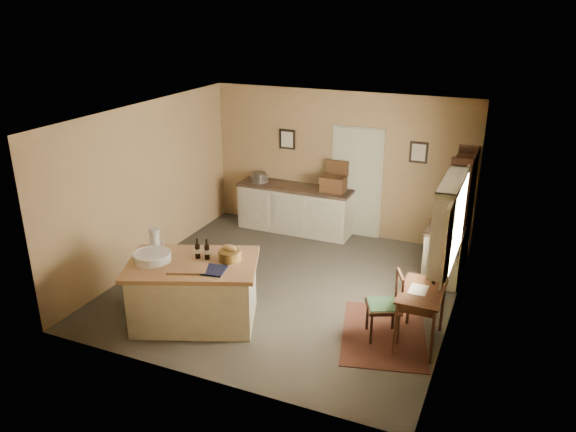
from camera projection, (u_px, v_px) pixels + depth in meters
name	position (u px, v px, depth m)	size (l,w,h in m)	color
ground	(286.00, 286.00, 8.80)	(5.00, 5.00, 0.00)	brown
wall_back	(339.00, 164.00, 10.46)	(5.00, 0.10, 2.70)	#9A784F
wall_front	(195.00, 276.00, 6.18)	(5.00, 0.10, 2.70)	#9A784F
wall_left	(147.00, 185.00, 9.24)	(0.10, 5.00, 2.70)	#9A784F
wall_right	(459.00, 231.00, 7.40)	(0.10, 5.00, 2.70)	#9A784F
ceiling	(286.00, 115.00, 7.84)	(5.00, 5.00, 0.00)	silver
door	(356.00, 181.00, 10.41)	(0.97, 0.06, 2.11)	#BBBE9F
framed_prints	(350.00, 146.00, 10.24)	(2.82, 0.02, 0.38)	black
window	(453.00, 221.00, 7.18)	(0.25, 1.99, 1.12)	beige
work_island	(194.00, 290.00, 7.69)	(2.03, 1.69, 1.20)	beige
sideboard	(296.00, 207.00, 10.80)	(2.22, 0.63, 1.18)	beige
rug	(384.00, 334.00, 7.53)	(1.10, 1.60, 0.01)	#4D2818
writing_desk	(422.00, 297.00, 7.13)	(0.53, 0.87, 0.82)	#371E12
desk_chair	(383.00, 306.00, 7.32)	(0.43, 0.43, 0.92)	#321A11
right_cabinet	(445.00, 250.00, 8.97)	(0.57, 1.03, 0.99)	beige
shelving_unit	(463.00, 211.00, 9.14)	(0.34, 0.89, 1.98)	#321A11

